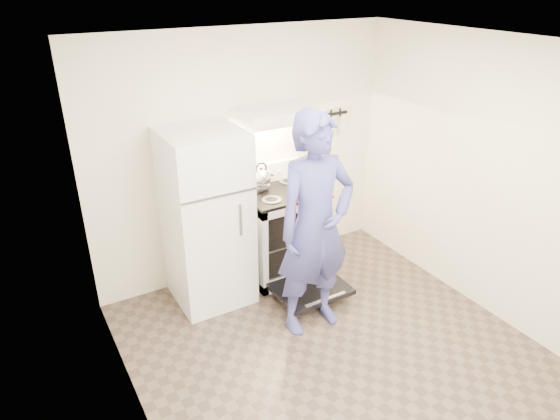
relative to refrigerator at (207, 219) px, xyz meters
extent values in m
plane|color=brown|center=(0.58, -1.45, -0.85)|extent=(3.60, 3.60, 0.00)
cube|color=beige|center=(0.58, 0.35, 0.40)|extent=(3.20, 0.02, 2.50)
cube|color=white|center=(0.00, 0.00, 0.00)|extent=(0.70, 0.70, 1.70)
cube|color=white|center=(0.81, 0.02, -0.39)|extent=(0.76, 0.65, 0.92)
cube|color=black|center=(0.81, 0.02, 0.09)|extent=(0.76, 0.65, 0.03)
cube|color=white|center=(0.81, 0.31, 0.20)|extent=(0.76, 0.07, 0.20)
cube|color=black|center=(0.81, -0.57, -0.72)|extent=(0.70, 0.54, 0.04)
cube|color=slate|center=(0.81, 0.02, -0.41)|extent=(0.60, 0.52, 0.01)
cube|color=white|center=(0.81, 0.10, 0.86)|extent=(0.76, 0.50, 0.12)
cube|color=black|center=(1.63, 0.33, 0.70)|extent=(0.40, 0.02, 0.03)
cylinder|color=#806045|center=(0.78, 0.09, -0.40)|extent=(0.31, 0.31, 0.02)
cylinder|color=silver|center=(1.06, -0.13, 0.20)|extent=(0.11, 0.11, 0.13)
imported|color=navy|center=(0.63, -0.87, 0.14)|extent=(0.73, 0.48, 1.99)
camera|label=1|loc=(-1.50, -3.93, 2.09)|focal=32.00mm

